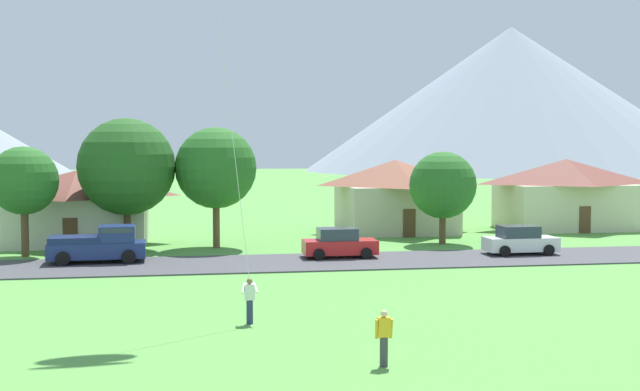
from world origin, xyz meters
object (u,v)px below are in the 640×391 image
tree_right_of_center (216,168)px  pickup_truck_navy_west_side (100,244)px  tree_near_right (126,167)px  parked_car_white_west_end (520,241)px  tree_left_of_center (24,181)px  watcher_person (384,337)px  house_right_center (566,193)px  tree_near_left (443,185)px  house_left_center (395,194)px  house_leftmost (77,206)px  parked_car_red_mid_west (339,244)px

tree_right_of_center → pickup_truck_navy_west_side: (-6.54, -5.69, -3.99)m
tree_near_right → parked_car_white_west_end: tree_near_right is taller
tree_left_of_center → watcher_person: size_ratio=3.84×
house_right_center → parked_car_white_west_end: size_ratio=2.46×
house_right_center → tree_right_of_center: (-27.10, -7.00, 2.24)m
tree_near_left → pickup_truck_navy_west_side: 22.08m
tree_left_of_center → tree_near_left: bearing=3.7°
pickup_truck_navy_west_side → tree_left_of_center: bearing=142.9°
house_left_center → tree_right_of_center: (-13.62, -7.47, 2.25)m
tree_right_of_center → house_leftmost: bearing=158.1°
tree_right_of_center → watcher_person: size_ratio=4.56×
tree_right_of_center → watcher_person: 28.44m
house_leftmost → tree_right_of_center: (8.98, -3.60, 2.54)m
pickup_truck_navy_west_side → watcher_person: size_ratio=3.16×
house_leftmost → tree_near_right: (3.49, -3.70, 2.65)m
parked_car_red_mid_west → tree_right_of_center: bearing=138.7°
house_left_center → tree_near_right: 20.68m
house_left_center → watcher_person: 36.64m
tree_right_of_center → tree_near_right: size_ratio=0.93×
house_leftmost → tree_near_right: bearing=-46.7°
house_left_center → tree_near_left: bearing=-82.0°
tree_left_of_center → parked_car_red_mid_west: bearing=-11.8°
house_right_center → house_leftmost: bearing=-174.6°
house_leftmost → house_left_center: (22.59, 3.87, 0.29)m
parked_car_red_mid_west → watcher_person: (-2.78, -21.87, 0.01)m
house_right_center → watcher_person: (-23.09, -34.84, -1.93)m
tree_right_of_center → pickup_truck_navy_west_side: bearing=-139.0°
house_left_center → pickup_truck_navy_west_side: bearing=-146.9°
tree_right_of_center → watcher_person: tree_right_of_center is taller
tree_near_left → watcher_person: 29.51m
house_left_center → tree_near_right: size_ratio=1.05×
house_leftmost → house_right_center: house_right_center is taller
house_left_center → watcher_person: (-9.61, -35.31, -1.92)m
tree_near_left → watcher_person: (-10.72, -27.33, -2.99)m
house_right_center → tree_near_right: (-32.59, -7.10, 2.35)m
house_leftmost → parked_car_red_mid_west: bearing=-31.3°
pickup_truck_navy_west_side → watcher_person: bearing=-64.5°
house_right_center → tree_near_right: size_ratio=1.27×
tree_left_of_center → parked_car_red_mid_west: size_ratio=1.53×
tree_near_left → tree_right_of_center: bearing=178.0°
tree_left_of_center → pickup_truck_navy_west_side: (4.60, -3.48, -3.36)m
house_left_center → tree_near_left: size_ratio=1.40×
tree_left_of_center → watcher_person: tree_left_of_center is taller
parked_car_red_mid_west → parked_car_white_west_end: bearing=-2.0°
tree_right_of_center → parked_car_white_west_end: size_ratio=1.81×
tree_left_of_center → parked_car_red_mid_west: 18.67m
house_right_center → parked_car_white_west_end: 16.52m
house_right_center → tree_right_of_center: 28.08m
parked_car_red_mid_west → watcher_person: bearing=-97.2°
house_left_center → watcher_person: house_left_center is taller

